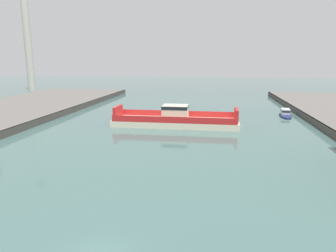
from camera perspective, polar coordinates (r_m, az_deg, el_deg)
name	(u,v)px	position (r m, az deg, el deg)	size (l,w,h in m)	color
chain_ferry	(175,119)	(54.54, 1.38, 1.23)	(22.42, 6.61, 3.72)	beige
moored_boat_mid_left	(285,113)	(68.60, 21.22, 2.24)	(2.89, 7.43, 1.51)	navy
smokestack_distant_a	(27,35)	(128.38, -24.98, 15.21)	(2.89, 2.89, 38.95)	beige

